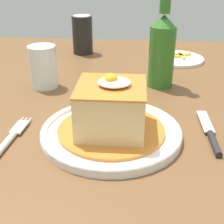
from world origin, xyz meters
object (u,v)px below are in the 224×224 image
Objects in this scene: beer_bottle_green at (162,47)px; side_plate_fries at (176,58)px; fork at (10,139)px; knife at (212,136)px; soda_can at (82,35)px; drinking_glass at (43,70)px; main_plate at (111,132)px.

side_plate_fries is at bearing 73.89° from beer_bottle_green.
beer_bottle_green is at bearing 46.36° from fork.
fork is 0.86× the size of knife.
beer_bottle_green is (0.24, -0.28, 0.04)m from soda_can.
soda_can reaches higher than drinking_glass.
main_plate is 1.84× the size of fork.
knife is at bearing -88.00° from side_plate_fries.
side_plate_fries is (0.36, 0.25, -0.04)m from drinking_glass.
drinking_glass is at bearing 148.35° from knife.
main_plate is at bearing -75.51° from soda_can.
soda_can is (-0.14, 0.54, 0.05)m from main_plate.
main_plate is 0.98× the size of beer_bottle_green.
beer_bottle_green is (-0.08, 0.26, 0.09)m from knife.
main_plate is at bearing -179.26° from knife.
knife is 1.33× the size of soda_can.
side_plate_fries is (0.06, 0.22, -0.09)m from beer_bottle_green.
soda_can is at bearing 85.84° from fork.
knife is at bearing -72.82° from beer_bottle_green.
drinking_glass is at bearing -99.03° from soda_can.
side_plate_fries is (0.35, 0.52, -0.00)m from fork.
soda_can is (-0.32, 0.54, 0.06)m from knife.
fork is 0.53× the size of beer_bottle_green.
soda_can is at bearing 131.33° from beer_bottle_green.
side_plate_fries is at bearing 56.15° from fork.
drinking_glass is (-0.37, 0.23, 0.04)m from knife.
main_plate is at bearing 10.90° from fork.
fork is 1.14× the size of soda_can.
drinking_glass is 0.62× the size of side_plate_fries.
main_plate is at bearing -109.04° from side_plate_fries.
main_plate reaches higher than knife.
fork is 0.42m from beer_bottle_green.
main_plate is 0.56m from soda_can.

